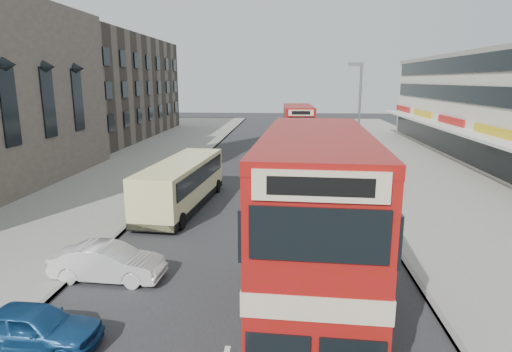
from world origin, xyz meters
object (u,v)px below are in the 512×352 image
at_px(car_left_front, 108,262).
at_px(cyclist, 323,159).
at_px(street_lamp, 358,111).
at_px(car_right_c, 320,142).
at_px(bus_second, 298,134).
at_px(car_right_a, 346,181).
at_px(car_left_near, 33,327).
at_px(car_right_b, 333,158).
at_px(coach, 182,182).
at_px(pedestrian_near, 381,170).
at_px(bus_main, 314,234).
at_px(pedestrian_far, 363,140).

bearing_deg(car_left_front, cyclist, -20.35).
height_order(street_lamp, car_right_c, street_lamp).
distance_m(bus_second, car_right_a, 10.40).
xyz_separation_m(car_right_a, car_right_c, (-0.30, 17.24, -0.05)).
distance_m(car_left_near, car_right_b, 27.88).
height_order(coach, pedestrian_near, coach).
bearing_deg(bus_main, car_left_front, -17.32).
distance_m(street_lamp, bus_second, 7.16).
xyz_separation_m(car_right_b, pedestrian_near, (2.39, -7.37, 0.57)).
height_order(car_left_front, pedestrian_near, pedestrian_near).
bearing_deg(pedestrian_near, car_left_front, 39.92).
relative_size(street_lamp, bus_main, 0.82).
distance_m(coach, cyclist, 14.90).
height_order(car_left_front, car_right_c, car_right_c).
xyz_separation_m(bus_main, car_right_c, (2.69, 32.76, -2.16)).
bearing_deg(car_right_a, car_left_front, -42.88).
bearing_deg(car_right_c, bus_second, -16.37).
bearing_deg(coach, car_left_front, -88.28).
xyz_separation_m(coach, car_right_c, (9.19, 21.28, -0.74)).
bearing_deg(bus_second, pedestrian_near, 120.72).
xyz_separation_m(coach, pedestrian_far, (13.52, 21.56, -0.44)).
bearing_deg(bus_second, car_right_b, 159.80).
relative_size(bus_second, cyclist, 4.17).
distance_m(bus_second, car_right_c, 7.99).
height_order(car_right_b, pedestrian_near, pedestrian_near).
height_order(car_left_front, cyclist, cyclist).
distance_m(pedestrian_far, cyclist, 10.65).
bearing_deg(street_lamp, pedestrian_far, 78.05).
bearing_deg(bus_main, car_right_c, -91.72).
distance_m(bus_main, pedestrian_near, 17.99).
height_order(coach, pedestrian_far, coach).
xyz_separation_m(pedestrian_near, cyclist, (-3.30, 6.52, -0.45)).
bearing_deg(bus_main, coach, -57.51).
bearing_deg(cyclist, car_left_near, -118.22).
height_order(car_right_a, car_right_c, car_right_a).
bearing_deg(car_left_near, car_left_front, -2.70).
bearing_deg(car_right_c, car_right_b, 5.29).
distance_m(car_right_b, pedestrian_far, 9.49).
relative_size(car_right_a, cyclist, 2.52).
xyz_separation_m(car_left_front, car_right_b, (10.11, 21.82, -0.09)).
bearing_deg(car_right_b, cyclist, -45.44).
xyz_separation_m(car_left_front, car_right_a, (10.00, 12.93, 0.10)).
bearing_deg(car_left_near, bus_main, -76.89).
xyz_separation_m(bus_main, car_right_b, (3.11, 24.41, -2.30)).
height_order(bus_second, car_left_front, bus_second).
distance_m(street_lamp, coach, 14.11).
relative_size(car_right_a, car_right_c, 1.27).
height_order(car_left_near, car_right_c, car_right_c).
relative_size(bus_main, car_left_near, 2.82).
relative_size(coach, cyclist, 4.56).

